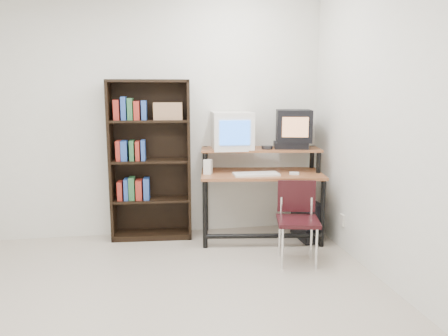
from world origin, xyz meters
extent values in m
cube|color=beige|center=(0.00, 0.00, -0.01)|extent=(4.00, 4.00, 0.01)
cube|color=silver|center=(0.00, 2.00, 1.30)|extent=(4.00, 0.01, 2.60)
cube|color=silver|center=(0.00, -2.00, 1.30)|extent=(4.00, 0.01, 2.60)
cube|color=silver|center=(2.00, 0.00, 1.30)|extent=(0.01, 4.00, 2.60)
cube|color=brown|center=(1.25, 1.60, 0.72)|extent=(1.37, 0.82, 0.03)
cube|color=brown|center=(1.27, 1.73, 0.97)|extent=(1.33, 0.57, 0.02)
cylinder|color=black|center=(0.61, 1.41, 0.36)|extent=(0.05, 0.05, 0.72)
cylinder|color=black|center=(1.81, 1.23, 0.36)|extent=(0.05, 0.05, 0.72)
cylinder|color=black|center=(0.69, 1.97, 0.49)|extent=(0.05, 0.05, 0.98)
cylinder|color=black|center=(1.89, 1.79, 0.49)|extent=(0.05, 0.05, 0.98)
cylinder|color=black|center=(1.21, 1.32, 0.12)|extent=(1.21, 0.22, 0.05)
cube|color=silver|center=(0.96, 1.78, 1.17)|extent=(0.45, 0.45, 0.41)
cube|color=blue|center=(0.95, 1.56, 1.17)|extent=(0.32, 0.03, 0.26)
cube|color=black|center=(1.59, 1.67, 1.01)|extent=(0.41, 0.33, 0.08)
cube|color=black|center=(1.63, 1.71, 1.22)|extent=(0.44, 0.43, 0.35)
cube|color=tan|center=(1.59, 1.53, 1.22)|extent=(0.27, 0.08, 0.21)
cylinder|color=#26262B|center=(1.32, 1.65, 0.99)|extent=(0.15, 0.15, 0.05)
cube|color=silver|center=(1.16, 1.47, 0.74)|extent=(0.47, 0.22, 0.03)
cube|color=black|center=(1.57, 1.43, 0.72)|extent=(0.22, 0.19, 0.01)
cube|color=white|center=(1.56, 1.45, 0.74)|extent=(0.11, 0.09, 0.03)
cube|color=silver|center=(0.67, 1.62, 0.80)|extent=(0.10, 0.10, 0.17)
cube|color=black|center=(1.75, 1.51, 0.21)|extent=(0.22, 0.46, 0.42)
cube|color=black|center=(1.41, 0.86, 0.41)|extent=(0.45, 0.45, 0.04)
cube|color=black|center=(1.45, 1.03, 0.61)|extent=(0.36, 0.11, 0.31)
cylinder|color=silver|center=(1.23, 0.75, 0.19)|extent=(0.02, 0.02, 0.39)
cylinder|color=silver|center=(1.53, 0.68, 0.19)|extent=(0.02, 0.02, 0.39)
cylinder|color=silver|center=(1.30, 1.05, 0.19)|extent=(0.02, 0.02, 0.39)
cylinder|color=silver|center=(1.60, 0.98, 0.19)|extent=(0.02, 0.02, 0.39)
cube|color=black|center=(-0.34, 1.86, 0.86)|extent=(0.05, 0.29, 1.72)
cube|color=black|center=(0.49, 1.80, 0.86)|extent=(0.05, 0.29, 1.72)
cube|color=black|center=(0.09, 1.96, 0.86)|extent=(0.86, 0.08, 1.72)
cube|color=black|center=(0.08, 1.83, 1.70)|extent=(0.88, 0.35, 0.03)
cube|color=black|center=(0.08, 1.83, 0.03)|extent=(0.88, 0.35, 0.06)
cube|color=black|center=(0.08, 1.83, 0.43)|extent=(0.82, 0.32, 0.03)
cube|color=black|center=(0.08, 1.83, 0.86)|extent=(0.82, 0.32, 0.02)
cube|color=black|center=(0.08, 1.83, 1.29)|extent=(0.82, 0.32, 0.02)
cube|color=#8F6949|center=(0.28, 1.82, 1.39)|extent=(0.31, 0.23, 0.18)
cube|color=beige|center=(1.99, 1.15, 0.30)|extent=(0.02, 0.08, 0.12)
camera|label=1|loc=(0.07, -2.87, 1.61)|focal=35.00mm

